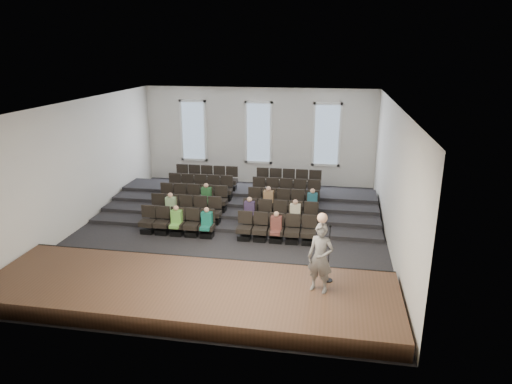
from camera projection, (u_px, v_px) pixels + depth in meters
ground at (229, 232)px, 17.87m from camera, size 14.00×14.00×0.00m
ceiling at (227, 103)px, 16.35m from camera, size 12.00×14.00×0.02m
wall_back at (259, 136)px, 23.71m from camera, size 12.00×0.04×5.00m
wall_front at (159, 248)px, 10.52m from camera, size 12.00×0.04×5.00m
wall_left at (80, 164)px, 18.09m from camera, size 0.04×14.00×5.00m
wall_right at (394, 178)px, 16.14m from camera, size 0.04×14.00×5.00m
stage at (189, 292)px, 13.01m from camera, size 11.80×3.60×0.50m
stage_lip at (206, 264)px, 14.67m from camera, size 11.80×0.06×0.52m
risers at (245, 202)px, 20.79m from camera, size 11.80×4.80×0.60m
seating_rows at (237, 203)px, 19.11m from camera, size 6.80×4.70×1.67m
windows at (258, 133)px, 23.58m from camera, size 8.44×0.10×3.24m
audience at (240, 209)px, 17.99m from camera, size 6.05×2.64×1.10m
speaker at (320, 258)px, 12.32m from camera, size 0.83×0.68×1.97m
mic_stand at (328, 264)px, 12.99m from camera, size 0.29×0.29×1.73m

